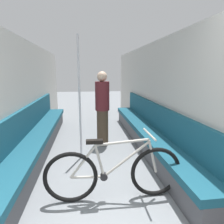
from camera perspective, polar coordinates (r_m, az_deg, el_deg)
The scene contains 7 objects.
wall_left at distance 4.13m, azimuth -24.76°, elevation 3.90°, with size 0.10×8.98×2.21m, color beige.
wall_right at distance 4.23m, azimuth 13.85°, elevation 4.78°, with size 0.10×8.98×2.21m, color beige.
bench_seat_row_left at distance 4.22m, azimuth -20.65°, elevation -7.00°, with size 0.46×4.78×0.92m.
bench_seat_row_right at distance 4.30m, azimuth 10.30°, elevation -6.08°, with size 0.46×4.78×0.92m.
bicycle at distance 2.57m, azimuth 0.65°, elevation -17.01°, with size 1.72×0.46×0.85m.
grab_pole_near at distance 3.58m, azimuth -9.23°, elevation 3.17°, with size 0.08×0.08×2.19m.
passenger_standing at distance 4.24m, azimuth -2.76°, elevation 1.13°, with size 0.30×0.30×1.58m.
Camera 1 is at (-0.15, -1.03, 1.58)m, focal length 32.00 mm.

